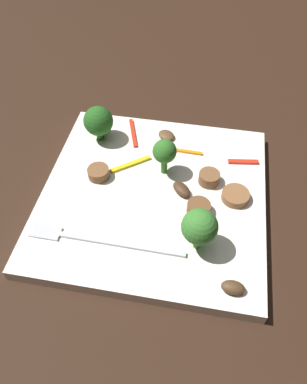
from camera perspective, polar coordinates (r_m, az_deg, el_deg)
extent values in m
plane|color=black|center=(0.48, 0.00, -1.29)|extent=(1.40, 1.40, 0.00)
cube|color=white|center=(0.47, 0.00, -0.65)|extent=(0.28, 0.28, 0.02)
cube|color=silver|center=(0.42, -4.92, -8.05)|extent=(0.15, 0.01, 0.00)
cube|color=silver|center=(0.44, -16.28, -5.95)|extent=(0.04, 0.02, 0.00)
cylinder|color=#296420|center=(0.53, -8.23, 9.03)|extent=(0.01, 0.01, 0.02)
sphere|color=#235B1E|center=(0.52, -8.49, 10.76)|extent=(0.04, 0.04, 0.04)
cylinder|color=#347525|center=(0.48, 1.66, 4.33)|extent=(0.01, 0.01, 0.03)
sphere|color=#2D6B23|center=(0.46, 1.72, 6.29)|extent=(0.03, 0.03, 0.03)
cylinder|color=#408630|center=(0.41, 6.79, -7.24)|extent=(0.01, 0.01, 0.03)
sphere|color=#387A2D|center=(0.39, 7.11, -5.31)|extent=(0.04, 0.04, 0.04)
cylinder|color=brown|center=(0.47, 12.49, -0.59)|extent=(0.05, 0.05, 0.01)
cylinder|color=brown|center=(0.48, 8.55, 2.17)|extent=(0.04, 0.04, 0.01)
cylinder|color=brown|center=(0.48, -8.47, 2.95)|extent=(0.04, 0.04, 0.01)
cylinder|color=brown|center=(0.44, 6.96, -2.51)|extent=(0.04, 0.04, 0.01)
ellipsoid|color=#4C331E|center=(0.40, 12.15, -14.18)|extent=(0.03, 0.02, 0.01)
ellipsoid|color=#422B19|center=(0.46, 4.36, 0.42)|extent=(0.03, 0.03, 0.01)
ellipsoid|color=brown|center=(0.53, 2.21, 8.70)|extent=(0.03, 0.03, 0.01)
cube|color=red|center=(0.54, -3.16, 9.08)|extent=(0.02, 0.06, 0.00)
cube|color=yellow|center=(0.50, -3.53, 4.30)|extent=(0.05, 0.04, 0.00)
cube|color=orange|center=(0.51, 5.34, 6.17)|extent=(0.04, 0.01, 0.00)
cube|color=red|center=(0.51, 13.65, 4.53)|extent=(0.04, 0.01, 0.00)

